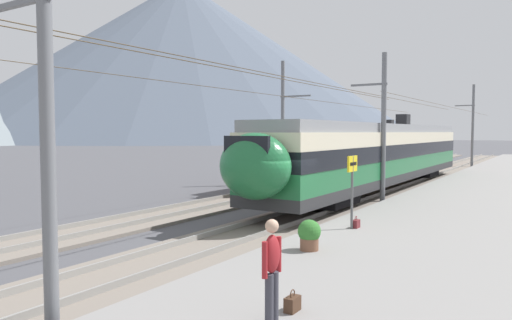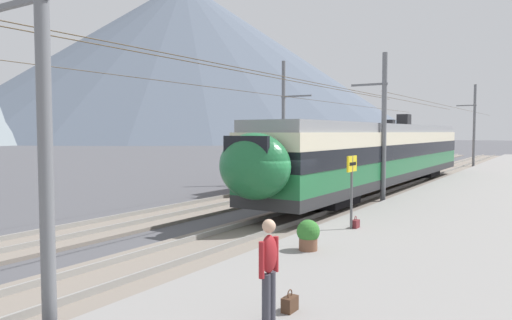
{
  "view_description": "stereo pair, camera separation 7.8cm",
  "coord_description": "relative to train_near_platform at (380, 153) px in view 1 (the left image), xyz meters",
  "views": [
    {
      "loc": [
        -13.82,
        -7.83,
        3.42
      ],
      "look_at": [
        2.55,
        2.64,
        2.27
      ],
      "focal_mm": 33.44,
      "sensor_mm": 36.0,
      "label": 1
    },
    {
      "loc": [
        -13.78,
        -7.9,
        3.42
      ],
      "look_at": [
        2.55,
        2.64,
        2.27
      ],
      "focal_mm": 33.44,
      "sensor_mm": 36.0,
      "label": 2
    }
  ],
  "objects": [
    {
      "name": "catenary_mast_far_side",
      "position": [
        0.67,
        6.55,
        1.92
      ],
      "size": [
        46.19,
        2.16,
        7.99
      ],
      "color": "slate",
      "rests_on": "ground"
    },
    {
      "name": "passenger_walking",
      "position": [
        -19.94,
        -4.73,
        -0.94
      ],
      "size": [
        0.53,
        0.22,
        1.69
      ],
      "color": "#383842",
      "rests_on": "platform_slab"
    },
    {
      "name": "mountain_right_ridge",
      "position": [
        143.05,
        140.27,
        34.13
      ],
      "size": [
        213.92,
        213.92,
        72.71
      ],
      "primitive_type": "cone",
      "color": "#515B6B",
      "rests_on": "ground"
    },
    {
      "name": "train_near_platform",
      "position": [
        0.0,
        0.0,
        0.0
      ],
      "size": [
        27.7,
        2.88,
        4.27
      ],
      "color": "#2D2D30",
      "rests_on": "track_near"
    },
    {
      "name": "catenary_mast_mid",
      "position": [
        -4.13,
        -1.37,
        1.54
      ],
      "size": [
        46.19,
        1.79,
        7.14
      ],
      "color": "slate",
      "rests_on": "ground"
    },
    {
      "name": "handbag_near_sign",
      "position": [
        -11.91,
        -3.11,
        -1.75
      ],
      "size": [
        0.32,
        0.18,
        0.39
      ],
      "color": "maroon",
      "rests_on": "platform_slab"
    },
    {
      "name": "track_far",
      "position": [
        -12.58,
        4.83,
        -2.16
      ],
      "size": [
        120.0,
        3.0,
        0.28
      ],
      "color": "slate",
      "rests_on": "ground"
    },
    {
      "name": "platform_sign",
      "position": [
        -12.13,
        -3.05,
        -0.18
      ],
      "size": [
        0.7,
        0.08,
        2.32
      ],
      "color": "#59595B",
      "rests_on": "platform_slab"
    },
    {
      "name": "catenary_mast_west",
      "position": [
        -21.67,
        -1.38,
        1.95
      ],
      "size": [
        46.19,
        1.79,
        8.1
      ],
      "color": "slate",
      "rests_on": "ground"
    },
    {
      "name": "track_near",
      "position": [
        -12.58,
        0.0,
        -2.16
      ],
      "size": [
        120.0,
        3.0,
        0.28
      ],
      "color": "slate",
      "rests_on": "ground"
    },
    {
      "name": "train_far_track",
      "position": [
        11.67,
        4.83,
        0.01
      ],
      "size": [
        35.3,
        3.0,
        4.27
      ],
      "color": "#2D2D30",
      "rests_on": "track_far"
    },
    {
      "name": "ground_plane",
      "position": [
        -12.58,
        -0.73,
        -2.23
      ],
      "size": [
        400.0,
        400.0,
        0.0
      ],
      "primitive_type": "plane",
      "color": "#4C4C51"
    },
    {
      "name": "catenary_mast_east",
      "position": [
        22.99,
        -1.38,
        1.9
      ],
      "size": [
        46.19,
        1.79,
        7.92
      ],
      "color": "slate",
      "rests_on": "ground"
    },
    {
      "name": "handbag_beside_passenger",
      "position": [
        -19.32,
        -4.77,
        -1.75
      ],
      "size": [
        0.32,
        0.18,
        0.38
      ],
      "color": "#472D1E",
      "rests_on": "platform_slab"
    },
    {
      "name": "potted_plant_platform_edge",
      "position": [
        -15.34,
        -3.13,
        -1.45
      ],
      "size": [
        0.61,
        0.61,
        0.8
      ],
      "color": "brown",
      "rests_on": "platform_slab"
    },
    {
      "name": "platform_slab",
      "position": [
        -12.58,
        -5.73,
        -2.05
      ],
      "size": [
        120.0,
        7.64,
        0.34
      ],
      "primitive_type": "cube",
      "color": "gray",
      "rests_on": "ground"
    }
  ]
}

